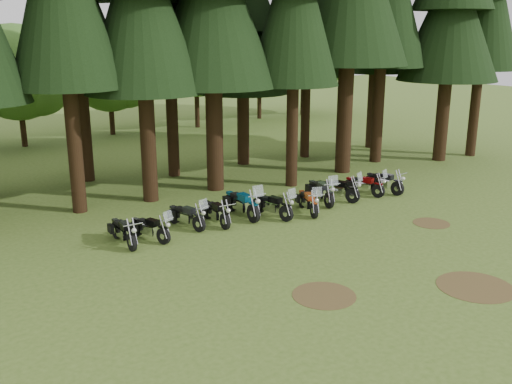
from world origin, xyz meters
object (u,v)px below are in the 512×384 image
motorcycle_5 (272,206)px  motorcycle_4 (242,204)px  motorcycle_10 (384,182)px  motorcycle_1 (150,229)px  motorcycle_8 (337,190)px  motorcycle_6 (308,202)px  motorcycle_0 (124,232)px  motorcycle_9 (364,186)px  motorcycle_3 (216,213)px  motorcycle_2 (186,217)px  motorcycle_7 (321,192)px

motorcycle_5 → motorcycle_4: bearing=132.3°
motorcycle_4 → motorcycle_5: size_ratio=1.13×
motorcycle_10 → motorcycle_1: bearing=172.5°
motorcycle_8 → motorcycle_6: bearing=176.8°
motorcycle_1 → motorcycle_6: 6.66m
motorcycle_0 → motorcycle_4: 5.04m
motorcycle_8 → motorcycle_9: size_ratio=1.05×
motorcycle_5 → motorcycle_8: 3.76m
motorcycle_3 → motorcycle_9: size_ratio=1.02×
motorcycle_2 → motorcycle_9: (8.70, -0.43, 0.00)m
motorcycle_7 → motorcycle_10: (3.53, -0.26, -0.04)m
motorcycle_7 → motorcycle_6: bearing=-135.7°
motorcycle_7 → motorcycle_8: size_ratio=1.08×
motorcycle_7 → motorcycle_10: size_ratio=1.07×
motorcycle_1 → motorcycle_8: bearing=-19.4°
motorcycle_5 → motorcycle_0: bearing=164.5°
motorcycle_0 → motorcycle_9: size_ratio=1.02×
motorcycle_9 → motorcycle_10: (1.10, -0.13, 0.01)m
motorcycle_7 → motorcycle_9: motorcycle_7 is taller
motorcycle_2 → motorcycle_4: motorcycle_4 is taller
motorcycle_1 → motorcycle_5: (5.09, -0.28, 0.04)m
motorcycle_7 → motorcycle_5: bearing=-157.5°
motorcycle_8 → motorcycle_9: 1.56m
motorcycle_1 → motorcycle_6: bearing=-25.3°
motorcycle_9 → motorcycle_10: 1.11m
motorcycle_0 → motorcycle_2: motorcycle_2 is taller
motorcycle_6 → motorcycle_2: bearing=-173.1°
motorcycle_0 → motorcycle_7: (8.88, 0.07, 0.06)m
motorcycle_1 → motorcycle_9: size_ratio=0.95×
motorcycle_5 → motorcycle_10: bearing=-10.0°
motorcycle_0 → motorcycle_5: bearing=-3.7°
motorcycle_2 → motorcycle_10: 9.82m
motorcycle_2 → motorcycle_7: motorcycle_7 is taller
motorcycle_2 → motorcycle_3: bearing=-25.5°
motorcycle_5 → motorcycle_2: bearing=155.6°
motorcycle_3 → motorcycle_5: size_ratio=0.96×
motorcycle_0 → motorcycle_9: (11.31, -0.06, 0.00)m
motorcycle_1 → motorcycle_7: (7.95, 0.17, 0.07)m
motorcycle_3 → motorcycle_8: motorcycle_8 is taller
motorcycle_1 → motorcycle_2: motorcycle_2 is taller
motorcycle_0 → motorcycle_8: size_ratio=0.97×
motorcycle_9 → motorcycle_10: bearing=-25.3°
motorcycle_0 → motorcycle_10: motorcycle_10 is taller
motorcycle_6 → motorcycle_3: bearing=-173.4°
motorcycle_7 → motorcycle_9: 2.44m
motorcycle_2 → motorcycle_5: (3.40, -0.76, 0.02)m
motorcycle_4 → motorcycle_5: 1.21m
motorcycle_3 → motorcycle_10: size_ratio=0.96×
motorcycle_0 → motorcycle_7: size_ratio=0.90×
motorcycle_1 → motorcycle_5: motorcycle_5 is taller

